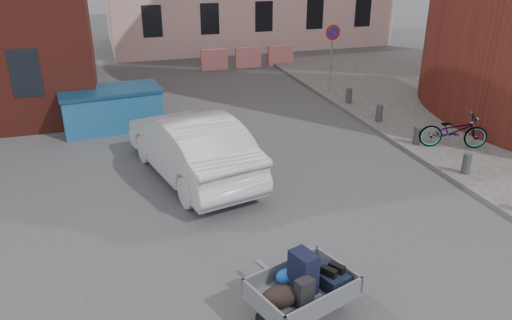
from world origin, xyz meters
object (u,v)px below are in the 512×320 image
object	(u,v)px
silver_car	(191,145)
bicycle	(454,131)
trailer	(302,287)
dumpster	(112,109)

from	to	relation	value
silver_car	bicycle	xyz separation A→B (m)	(7.63, -0.61, -0.23)
trailer	bicycle	bearing A→B (deg)	19.28
silver_car	bicycle	bearing A→B (deg)	162.69
trailer	bicycle	distance (m)	8.78
trailer	bicycle	size ratio (longest dim) A/B	1.02
trailer	silver_car	world-z (taller)	silver_car
dumpster	trailer	bearing A→B (deg)	-82.56
dumpster	silver_car	bearing A→B (deg)	-73.81
silver_car	bicycle	size ratio (longest dim) A/B	2.68
bicycle	silver_car	bearing A→B (deg)	108.25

